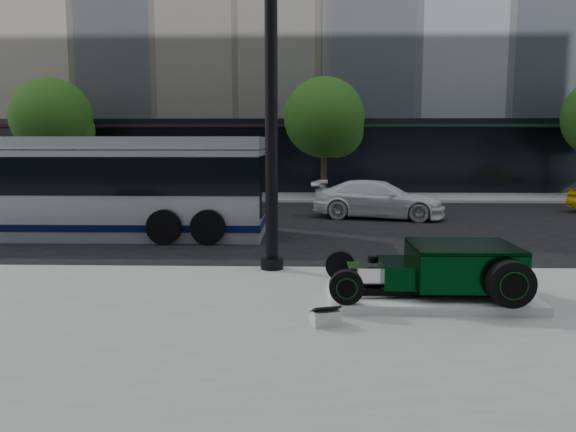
{
  "coord_description": "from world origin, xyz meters",
  "views": [
    {
      "loc": [
        0.08,
        -13.79,
        2.78
      ],
      "look_at": [
        -0.27,
        -1.86,
        1.2
      ],
      "focal_mm": 35.0,
      "sensor_mm": 36.0,
      "label": 1
    }
  ],
  "objects_px": {
    "hot_rod": "(449,267)",
    "white_sedan": "(378,199)",
    "lamppost": "(271,74)",
    "transit_bus": "(60,186)"
  },
  "relations": [
    {
      "from": "hot_rod",
      "to": "white_sedan",
      "type": "distance_m",
      "value": 11.26
    },
    {
      "from": "lamppost",
      "to": "transit_bus",
      "type": "xyz_separation_m",
      "value": [
        -6.52,
        4.71,
        -2.66
      ]
    },
    {
      "from": "lamppost",
      "to": "white_sedan",
      "type": "height_order",
      "value": "lamppost"
    },
    {
      "from": "white_sedan",
      "to": "hot_rod",
      "type": "bearing_deg",
      "value": -168.11
    },
    {
      "from": "hot_rod",
      "to": "lamppost",
      "type": "distance_m",
      "value": 5.19
    },
    {
      "from": "hot_rod",
      "to": "lamppost",
      "type": "relative_size",
      "value": 0.37
    },
    {
      "from": "hot_rod",
      "to": "lamppost",
      "type": "xyz_separation_m",
      "value": [
        -3.12,
        2.3,
        3.45
      ]
    },
    {
      "from": "lamppost",
      "to": "white_sedan",
      "type": "relative_size",
      "value": 1.84
    },
    {
      "from": "transit_bus",
      "to": "white_sedan",
      "type": "bearing_deg",
      "value": 23.16
    },
    {
      "from": "lamppost",
      "to": "hot_rod",
      "type": "bearing_deg",
      "value": -36.4
    }
  ]
}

